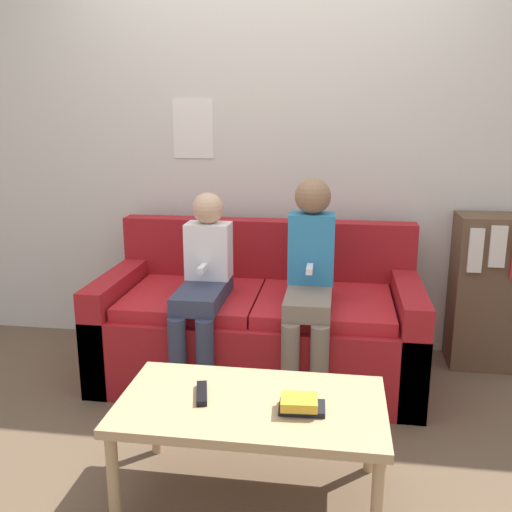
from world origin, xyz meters
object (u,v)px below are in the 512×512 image
object	(u,v)px
couch	(259,326)
tv_remote	(202,393)
person_right	(310,277)
person_left	(203,282)
bookshelf	(486,291)
coffee_table	(251,412)

from	to	relation	value
couch	tv_remote	distance (m)	1.09
person_right	person_left	bearing A→B (deg)	-178.38
couch	bookshelf	bearing A→B (deg)	14.05
coffee_table	person_left	distance (m)	0.99
tv_remote	bookshelf	world-z (taller)	bookshelf
couch	coffee_table	world-z (taller)	couch
person_right	coffee_table	bearing A→B (deg)	-100.40
coffee_table	tv_remote	xyz separation A→B (m)	(-0.19, 0.01, 0.06)
person_right	bookshelf	distance (m)	1.15
couch	bookshelf	size ratio (longest dim) A/B	1.94
person_left	person_right	bearing A→B (deg)	1.62
bookshelf	tv_remote	bearing A→B (deg)	-134.21
person_right	tv_remote	size ratio (longest dim) A/B	6.55
couch	tv_remote	bearing A→B (deg)	-93.80
coffee_table	couch	bearing A→B (deg)	96.43
person_left	bookshelf	world-z (taller)	person_left
coffee_table	person_left	size ratio (longest dim) A/B	0.95
couch	tv_remote	world-z (taller)	couch
person_left	bookshelf	distance (m)	1.66
person_left	bookshelf	bearing A→B (deg)	18.78
tv_remote	bookshelf	xyz separation A→B (m)	(1.36, 1.40, 0.03)
coffee_table	tv_remote	bearing A→B (deg)	176.21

